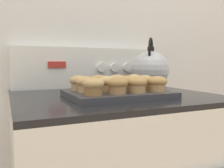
# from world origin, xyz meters

# --- Properties ---
(wall_back) EXTENTS (8.00, 0.05, 2.40)m
(wall_back) POSITION_xyz_m (0.00, 0.71, 1.20)
(wall_back) COLOR silver
(wall_back) RESTS_ON ground_plane
(control_panel) EXTENTS (0.75, 0.07, 0.20)m
(control_panel) POSITION_xyz_m (0.00, 0.66, 1.01)
(control_panel) COLOR white
(control_panel) RESTS_ON stove_range
(muffin_pan) EXTENTS (0.36, 0.28, 0.02)m
(muffin_pan) POSITION_xyz_m (-0.02, 0.27, 0.92)
(muffin_pan) COLOR #38383D
(muffin_pan) RESTS_ON stove_range
(muffin_r0_c0) EXTENTS (0.07, 0.07, 0.06)m
(muffin_r0_c0) POSITION_xyz_m (-0.14, 0.19, 0.96)
(muffin_r0_c0) COLOR olive
(muffin_r0_c0) RESTS_ON muffin_pan
(muffin_r0_c1) EXTENTS (0.07, 0.07, 0.06)m
(muffin_r0_c1) POSITION_xyz_m (-0.06, 0.19, 0.96)
(muffin_r0_c1) COLOR #A37A4C
(muffin_r0_c1) RESTS_ON muffin_pan
(muffin_r0_c2) EXTENTS (0.07, 0.07, 0.06)m
(muffin_r0_c2) POSITION_xyz_m (0.02, 0.19, 0.96)
(muffin_r0_c2) COLOR tan
(muffin_r0_c2) RESTS_ON muffin_pan
(muffin_r0_c3) EXTENTS (0.07, 0.07, 0.06)m
(muffin_r0_c3) POSITION_xyz_m (0.10, 0.19, 0.96)
(muffin_r0_c3) COLOR tan
(muffin_r0_c3) RESTS_ON muffin_pan
(muffin_r1_c0) EXTENTS (0.07, 0.07, 0.06)m
(muffin_r1_c0) POSITION_xyz_m (-0.14, 0.27, 0.96)
(muffin_r1_c0) COLOR tan
(muffin_r1_c0) RESTS_ON muffin_pan
(muffin_r1_c1) EXTENTS (0.07, 0.07, 0.06)m
(muffin_r1_c1) POSITION_xyz_m (-0.06, 0.27, 0.96)
(muffin_r1_c1) COLOR tan
(muffin_r1_c1) RESTS_ON muffin_pan
(muffin_r1_c2) EXTENTS (0.07, 0.07, 0.06)m
(muffin_r1_c2) POSITION_xyz_m (0.02, 0.27, 0.96)
(muffin_r1_c2) COLOR tan
(muffin_r1_c2) RESTS_ON muffin_pan
(muffin_r1_c3) EXTENTS (0.07, 0.07, 0.06)m
(muffin_r1_c3) POSITION_xyz_m (0.10, 0.27, 0.96)
(muffin_r1_c3) COLOR olive
(muffin_r1_c3) RESTS_ON muffin_pan
(muffin_r2_c0) EXTENTS (0.07, 0.07, 0.06)m
(muffin_r2_c0) POSITION_xyz_m (-0.14, 0.35, 0.96)
(muffin_r2_c0) COLOR tan
(muffin_r2_c0) RESTS_ON muffin_pan
(muffin_r2_c1) EXTENTS (0.07, 0.07, 0.06)m
(muffin_r2_c1) POSITION_xyz_m (-0.06, 0.35, 0.96)
(muffin_r2_c1) COLOR olive
(muffin_r2_c1) RESTS_ON muffin_pan
(muffin_r2_c2) EXTENTS (0.07, 0.07, 0.06)m
(muffin_r2_c2) POSITION_xyz_m (0.02, 0.35, 0.96)
(muffin_r2_c2) COLOR tan
(muffin_r2_c2) RESTS_ON muffin_pan
(muffin_r2_c3) EXTENTS (0.07, 0.07, 0.06)m
(muffin_r2_c3) POSITION_xyz_m (0.10, 0.35, 0.96)
(muffin_r2_c3) COLOR olive
(muffin_r2_c3) RESTS_ON muffin_pan
(tea_kettle) EXTENTS (0.19, 0.20, 0.25)m
(tea_kettle) POSITION_xyz_m (0.27, 0.50, 1.00)
(tea_kettle) COLOR silver
(tea_kettle) RESTS_ON stove_range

